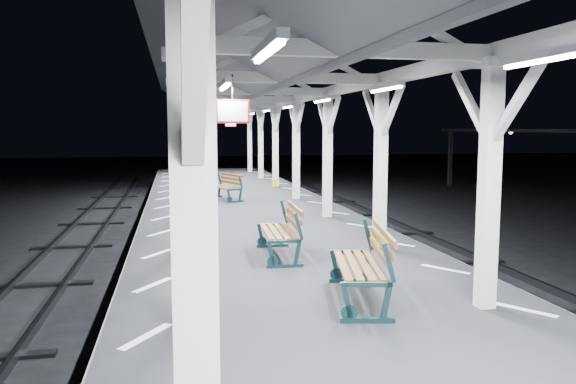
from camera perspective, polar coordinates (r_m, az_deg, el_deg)
name	(u,v)px	position (r m, az deg, el deg)	size (l,w,h in m)	color
ground	(307,336)	(9.59, 1.91, -14.39)	(120.00, 120.00, 0.00)	black
platform	(307,306)	(9.42, 1.92, -11.55)	(6.00, 50.00, 1.00)	black
hazard_stripes_left	(153,285)	(9.05, -13.55, -9.16)	(1.00, 48.00, 0.01)	silver
hazard_stripes_right	(445,269)	(10.11, 15.68, -7.55)	(1.00, 48.00, 0.01)	silver
track_right	(572,312)	(11.72, 26.91, -10.78)	(2.20, 60.00, 0.16)	#2D2D33
canopy	(308,54)	(9.01, 2.05, 13.81)	(5.40, 49.00, 4.65)	silver
bench_near	(367,262)	(7.99, 7.99, -7.09)	(1.07, 2.01, 1.03)	#132B2E
bench_mid	(284,229)	(10.59, -0.45, -3.83)	(0.76, 1.83, 0.97)	#132B2E
bench_far	(227,186)	(19.08, -6.26, 0.62)	(1.14, 1.73, 0.88)	#132B2E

